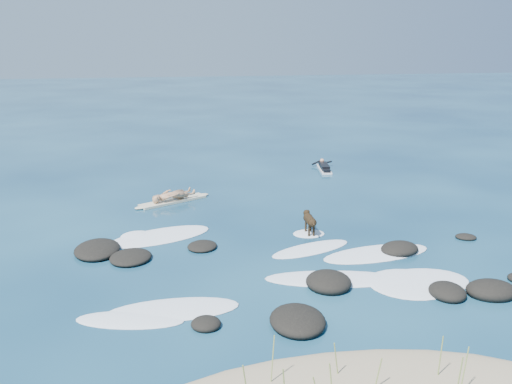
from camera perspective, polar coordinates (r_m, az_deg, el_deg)
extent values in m
plane|color=#0A2642|center=(18.09, 1.27, -6.12)|extent=(160.00, 160.00, 0.00)
cylinder|color=#839849|center=(11.29, 1.66, -16.59)|extent=(0.12, 0.12, 1.06)
cylinder|color=#839849|center=(11.33, 12.05, -17.64)|extent=(0.14, 0.07, 0.80)
cylinder|color=#839849|center=(11.99, 17.94, -15.58)|extent=(0.06, 0.05, 0.99)
cylinder|color=#839849|center=(11.58, 8.03, -16.42)|extent=(0.18, 0.12, 0.86)
cylinder|color=#839849|center=(11.52, 20.03, -16.81)|extent=(0.18, 0.11, 1.10)
ellipsoid|color=black|center=(20.58, 20.25, -4.25)|extent=(0.86, 0.78, 0.21)
ellipsoid|color=black|center=(16.49, 22.48, -9.09)|extent=(1.39, 1.16, 0.51)
ellipsoid|color=black|center=(18.78, -15.59, -5.56)|extent=(1.50, 1.91, 0.39)
ellipsoid|color=black|center=(18.67, 14.17, -5.55)|extent=(1.56, 1.43, 0.43)
ellipsoid|color=black|center=(13.86, 4.18, -12.69)|extent=(1.45, 1.70, 0.47)
ellipsoid|color=black|center=(13.82, -5.03, -13.00)|extent=(0.96, 0.96, 0.29)
ellipsoid|color=black|center=(17.95, -12.42, -6.40)|extent=(1.68, 1.78, 0.32)
ellipsoid|color=black|center=(18.56, -5.40, -5.42)|extent=(1.31, 1.37, 0.24)
ellipsoid|color=black|center=(15.88, 7.27, -8.92)|extent=(1.44, 1.53, 0.51)
ellipsoid|color=black|center=(16.05, 18.59, -9.45)|extent=(1.06, 1.21, 0.43)
ellipsoid|color=white|center=(19.78, -9.57, -4.39)|extent=(3.98, 2.79, 0.12)
ellipsoid|color=white|center=(18.40, 11.97, -6.05)|extent=(3.85, 1.94, 0.12)
ellipsoid|color=white|center=(16.67, 16.16, -8.67)|extent=(2.96, 2.09, 0.12)
ellipsoid|color=white|center=(14.39, -12.47, -12.40)|extent=(2.80, 1.50, 0.12)
ellipsoid|color=white|center=(14.69, -8.30, -11.58)|extent=(3.38, 1.33, 0.12)
ellipsoid|color=white|center=(16.38, 7.92, -8.62)|extent=(4.14, 1.92, 0.12)
ellipsoid|color=white|center=(16.48, 15.05, -8.86)|extent=(2.82, 2.69, 0.12)
ellipsoid|color=white|center=(18.46, 5.51, -5.70)|extent=(3.09, 1.95, 0.12)
ellipsoid|color=white|center=(19.93, -11.84, -4.36)|extent=(1.36, 1.40, 0.12)
ellipsoid|color=white|center=(19.83, 5.30, -4.18)|extent=(1.10, 0.90, 0.12)
cube|color=beige|center=(23.68, -8.30, -0.89)|extent=(2.83, 1.91, 0.10)
ellipsoid|color=beige|center=(24.42, -5.39, -0.30)|extent=(0.67, 0.57, 0.11)
ellipsoid|color=beige|center=(23.02, -11.39, -1.52)|extent=(0.67, 0.57, 0.11)
imported|color=tan|center=(23.43, -8.40, 1.43)|extent=(0.72, 0.82, 1.88)
cube|color=white|center=(29.27, 6.83, 2.29)|extent=(0.81, 2.22, 0.08)
ellipsoid|color=white|center=(30.32, 6.52, 2.76)|extent=(0.33, 0.51, 0.08)
cube|color=black|center=(29.24, 6.84, 2.58)|extent=(0.59, 1.37, 0.22)
sphere|color=tan|center=(29.96, 6.62, 3.12)|extent=(0.26, 0.26, 0.23)
cylinder|color=black|center=(30.09, 6.06, 2.94)|extent=(0.55, 0.22, 0.25)
cylinder|color=black|center=(30.17, 7.10, 2.95)|extent=(0.51, 0.36, 0.25)
cube|color=black|center=(28.54, 7.06, 2.17)|extent=(0.41, 0.59, 0.14)
cylinder|color=black|center=(19.57, 5.42, -2.82)|extent=(0.31, 0.64, 0.31)
sphere|color=black|center=(19.83, 5.21, -2.57)|extent=(0.33, 0.33, 0.32)
sphere|color=black|center=(19.30, 5.64, -3.08)|extent=(0.29, 0.29, 0.29)
sphere|color=black|center=(19.97, 5.08, -2.11)|extent=(0.23, 0.23, 0.23)
cone|color=black|center=(20.10, 4.98, -2.04)|extent=(0.12, 0.14, 0.12)
cone|color=black|center=(19.91, 4.92, -1.87)|extent=(0.11, 0.08, 0.11)
cone|color=black|center=(19.94, 5.26, -1.85)|extent=(0.11, 0.08, 0.11)
cylinder|color=black|center=(19.85, 5.00, -3.55)|extent=(0.08, 0.08, 0.42)
cylinder|color=black|center=(19.89, 5.46, -3.52)|extent=(0.08, 0.08, 0.42)
cylinder|color=black|center=(19.45, 5.33, -3.96)|extent=(0.08, 0.08, 0.42)
cylinder|color=black|center=(19.49, 5.79, -3.93)|extent=(0.08, 0.08, 0.42)
cylinder|color=black|center=(19.16, 5.75, -3.06)|extent=(0.06, 0.30, 0.18)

